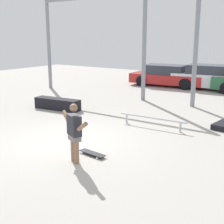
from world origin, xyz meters
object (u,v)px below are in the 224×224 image
Objects in this scene: skateboard at (92,153)px; grind_rail at (152,119)px; parked_car_red at (167,76)px; skateboarder at (74,131)px; grind_box at (57,104)px; parked_car_white at (212,78)px.

grind_rail reaches higher than skateboard.
skateboarder is at bearing -80.68° from parked_car_red.
grind_rail is at bearing 94.50° from skateboard.
grind_rail is (0.10, 3.21, 0.22)m from skateboard.
grind_box is (-4.46, 3.29, 0.17)m from skateboard.
skateboarder is 0.94m from skateboard.
parked_car_white is at bearing 117.73° from skateboarder.
skateboarder is 0.32× the size of parked_car_red.
grind_rail is 0.52× the size of parked_car_white.
grind_box is at bearing 163.88° from skateboarder.
grind_rail is (0.20, 3.78, -0.52)m from skateboarder.
grind_box is 0.44× the size of parked_car_white.
skateboard is (0.10, 0.57, -0.74)m from skateboarder.
grind_box is at bearing 178.93° from grind_rail.
skateboard is at bearing -91.77° from grind_rail.
parked_car_white is (-0.60, 12.06, 0.62)m from skateboard.
skateboard is 0.33× the size of grind_rail.
skateboarder is 12.64m from parked_car_white.
grind_box is at bearing -119.62° from parked_car_white.
skateboard is at bearing 105.77° from skateboarder.
parked_car_red is at bearing 111.88° from grind_rail.
grind_box reaches higher than grind_rail.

